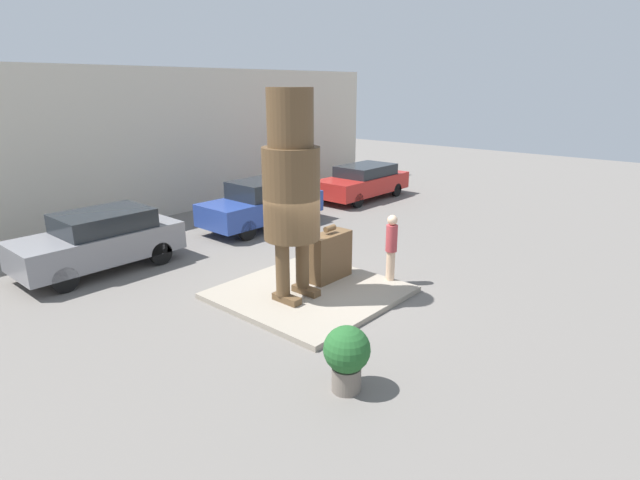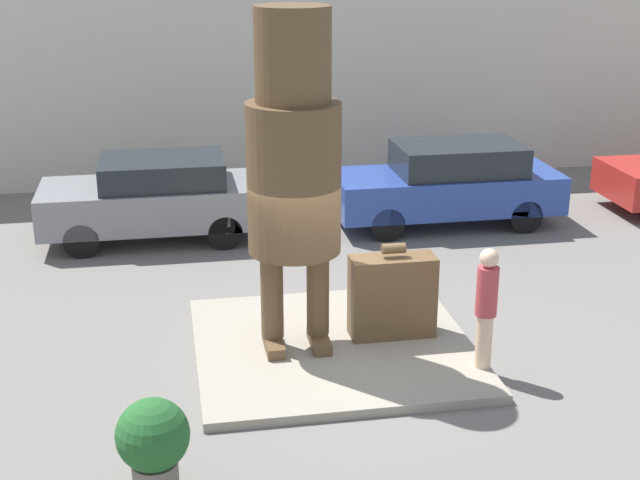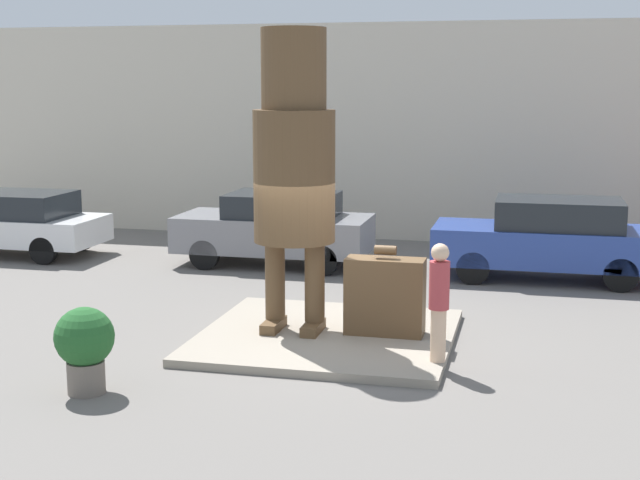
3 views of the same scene
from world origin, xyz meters
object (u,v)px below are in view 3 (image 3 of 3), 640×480
at_px(statue_figure, 294,157).
at_px(giant_suitcase, 385,296).
at_px(parked_car_blue, 549,238).
at_px(tourist, 439,297).
at_px(planter_pot, 85,344).
at_px(parked_car_white, 13,222).
at_px(parked_car_grey, 276,227).

distance_m(statue_figure, giant_suitcase, 2.59).
bearing_deg(statue_figure, parked_car_blue, 53.21).
bearing_deg(giant_suitcase, statue_figure, -176.33).
height_order(giant_suitcase, tourist, tourist).
height_order(statue_figure, planter_pot, statue_figure).
relative_size(statue_figure, tourist, 2.78).
distance_m(statue_figure, planter_pot, 4.34).
bearing_deg(parked_car_white, parked_car_blue, -179.15).
relative_size(parked_car_grey, parked_car_blue, 0.93).
bearing_deg(parked_car_white, tourist, 149.68).
distance_m(tourist, parked_car_grey, 7.87).
bearing_deg(tourist, giant_suitcase, 128.64).
xyz_separation_m(parked_car_white, parked_car_blue, (12.28, 0.18, 0.09)).
bearing_deg(planter_pot, statue_figure, 57.85).
xyz_separation_m(giant_suitcase, planter_pot, (-3.42, -3.25, -0.07)).
height_order(parked_car_blue, planter_pot, parked_car_blue).
bearing_deg(tourist, parked_car_white, 149.68).
xyz_separation_m(statue_figure, parked_car_white, (-8.30, 5.14, -2.10)).
bearing_deg(parked_car_white, parked_car_grey, -177.17).
height_order(giant_suitcase, parked_car_white, giant_suitcase).
height_order(tourist, planter_pot, tourist).
bearing_deg(giant_suitcase, parked_car_white, 152.58).
xyz_separation_m(giant_suitcase, parked_car_grey, (-3.36, 5.37, 0.12)).
height_order(parked_car_white, planter_pot, parked_car_white).
distance_m(parked_car_grey, parked_car_blue, 5.90).
relative_size(parked_car_grey, planter_pot, 3.70).
xyz_separation_m(tourist, parked_car_white, (-10.70, 6.26, -0.27)).
relative_size(parked_car_white, planter_pot, 3.78).
distance_m(giant_suitcase, parked_car_blue, 5.82).
bearing_deg(parked_car_blue, parked_car_grey, -1.29).
bearing_deg(parked_car_blue, parked_car_white, 0.85).
bearing_deg(giant_suitcase, parked_car_grey, 122.02).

